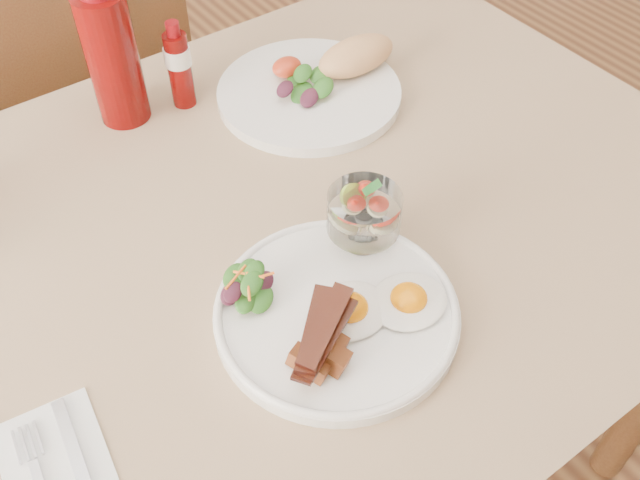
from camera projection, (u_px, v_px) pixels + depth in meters
table at (249, 283)px, 0.97m from camera, size 1.33×0.88×0.75m
chair_far at (79, 118)px, 1.43m from camera, size 0.42×0.42×0.93m
main_plate at (337, 313)px, 0.81m from camera, size 0.28×0.28×0.02m
fried_eggs at (379, 304)px, 0.80m from camera, size 0.17×0.13×0.03m
bacon_potato_pile at (322, 343)px, 0.75m from camera, size 0.11×0.09×0.05m
side_salad at (249, 287)px, 0.80m from camera, size 0.07×0.06×0.04m
fruit_cup at (364, 213)px, 0.84m from camera, size 0.09×0.09×0.09m
second_plate at (320, 83)px, 1.09m from camera, size 0.31×0.28×0.07m
ketchup_bottle at (112, 57)px, 0.99m from camera, size 0.09×0.09×0.22m
hot_sauce_bottle at (179, 66)px, 1.04m from camera, size 0.04×0.04×0.14m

